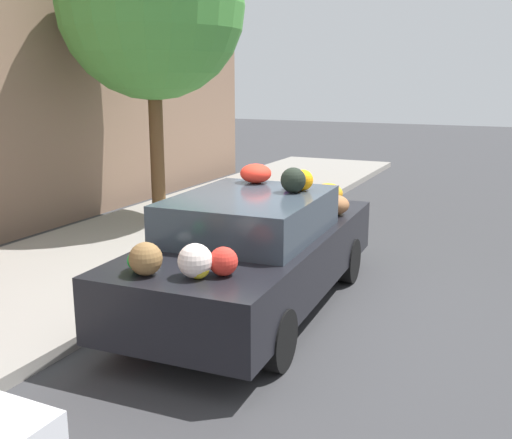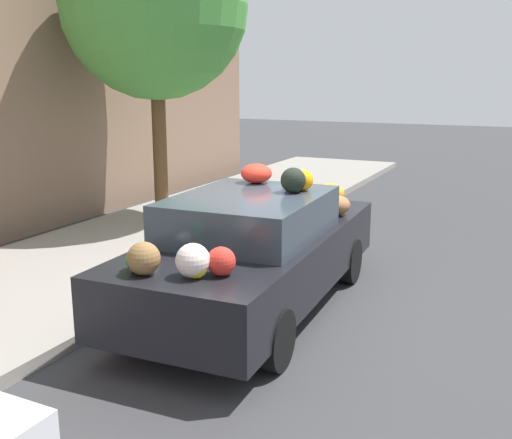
# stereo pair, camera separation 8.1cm
# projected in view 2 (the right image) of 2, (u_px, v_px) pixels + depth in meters

# --- Properties ---
(ground_plane) EXTENTS (60.00, 60.00, 0.00)m
(ground_plane) POSITION_uv_depth(u_px,v_px,m) (255.00, 308.00, 6.89)
(ground_plane) COLOR #38383A
(sidewalk_curb) EXTENTS (24.00, 3.20, 0.14)m
(sidewalk_curb) POSITION_uv_depth(u_px,v_px,m) (73.00, 270.00, 8.01)
(sidewalk_curb) COLOR gray
(sidewalk_curb) RESTS_ON ground
(street_tree) EXTENTS (3.07, 3.07, 5.14)m
(street_tree) POSITION_uv_depth(u_px,v_px,m) (155.00, 6.00, 9.78)
(street_tree) COLOR brown
(street_tree) RESTS_ON sidewalk_curb
(art_car) EXTENTS (4.26, 1.83, 1.63)m
(art_car) POSITION_uv_depth(u_px,v_px,m) (256.00, 248.00, 6.70)
(art_car) COLOR black
(art_car) RESTS_ON ground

